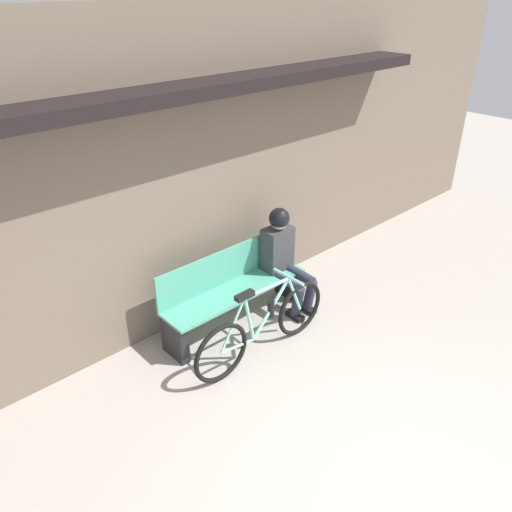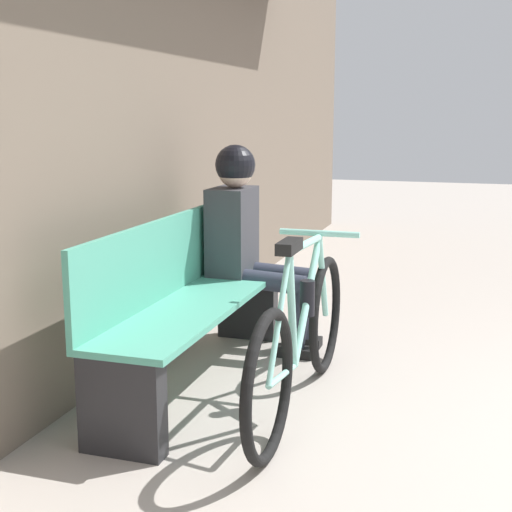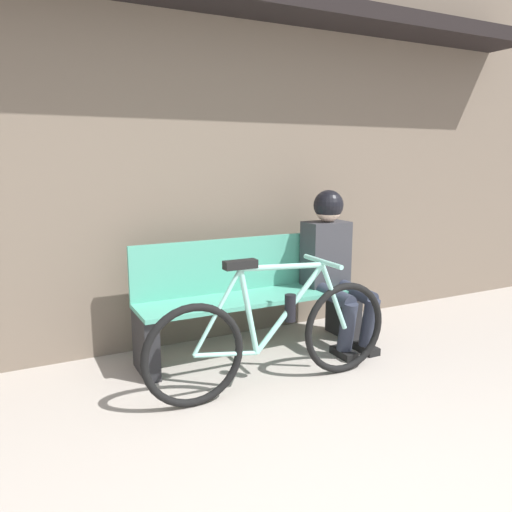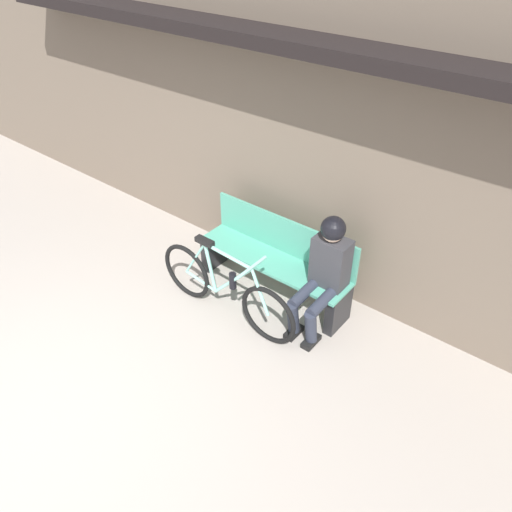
{
  "view_description": "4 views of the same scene",
  "coord_description": "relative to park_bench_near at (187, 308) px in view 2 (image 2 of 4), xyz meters",
  "views": [
    {
      "loc": [
        -2.36,
        -1.06,
        3.33
      ],
      "look_at": [
        0.62,
        2.2,
        0.89
      ],
      "focal_mm": 35.0,
      "sensor_mm": 36.0,
      "label": 1
    },
    {
      "loc": [
        -2.69,
        1.07,
        1.36
      ],
      "look_at": [
        0.19,
        1.98,
        0.75
      ],
      "focal_mm": 50.0,
      "sensor_mm": 36.0,
      "label": 2
    },
    {
      "loc": [
        -1.07,
        -0.74,
        1.41
      ],
      "look_at": [
        0.35,
        2.07,
        0.8
      ],
      "focal_mm": 35.0,
      "sensor_mm": 36.0,
      "label": 3
    },
    {
      "loc": [
        2.92,
        -0.91,
        3.48
      ],
      "look_at": [
        0.51,
        2.12,
        0.64
      ],
      "focal_mm": 35.0,
      "sensor_mm": 36.0,
      "label": 4
    }
  ],
  "objects": [
    {
      "name": "storefront_wall",
      "position": [
        -0.5,
        0.43,
        1.27
      ],
      "size": [
        12.0,
        0.56,
        3.2
      ],
      "color": "#756656",
      "rests_on": "ground_plane"
    },
    {
      "name": "bicycle",
      "position": [
        -0.14,
        -0.63,
        -0.05
      ],
      "size": [
        1.68,
        0.4,
        0.84
      ],
      "color": "black",
      "rests_on": "ground_plane"
    },
    {
      "name": "person_seated",
      "position": [
        0.65,
        -0.12,
        0.28
      ],
      "size": [
        0.34,
        0.63,
        1.18
      ],
      "color": "#2D3342",
      "rests_on": "ground_plane"
    },
    {
      "name": "park_bench_near",
      "position": [
        0.0,
        0.0,
        0.0
      ],
      "size": [
        1.71,
        0.42,
        0.84
      ],
      "color": "#51A88E",
      "rests_on": "ground_plane"
    }
  ]
}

